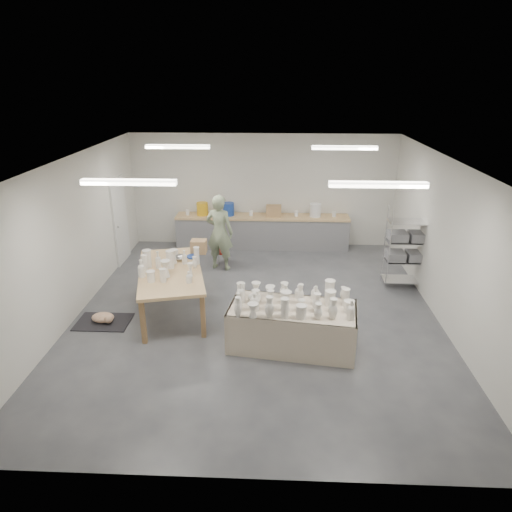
{
  "coord_description": "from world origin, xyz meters",
  "views": [
    {
      "loc": [
        0.34,
        -7.98,
        4.4
      ],
      "look_at": [
        -0.03,
        0.41,
        1.05
      ],
      "focal_mm": 32.0,
      "sensor_mm": 36.0,
      "label": 1
    }
  ],
  "objects_px": {
    "work_table": "(172,268)",
    "potter": "(220,232)",
    "drying_table": "(292,324)",
    "red_stool": "(222,252)"
  },
  "relations": [
    {
      "from": "drying_table",
      "to": "work_table",
      "type": "relative_size",
      "value": 0.88
    },
    {
      "from": "work_table",
      "to": "potter",
      "type": "height_order",
      "value": "potter"
    },
    {
      "from": "drying_table",
      "to": "potter",
      "type": "bearing_deg",
      "value": 124.08
    },
    {
      "from": "potter",
      "to": "work_table",
      "type": "bearing_deg",
      "value": 87.91
    },
    {
      "from": "work_table",
      "to": "potter",
      "type": "bearing_deg",
      "value": 58.45
    },
    {
      "from": "red_stool",
      "to": "work_table",
      "type": "bearing_deg",
      "value": -105.98
    },
    {
      "from": "work_table",
      "to": "potter",
      "type": "xyz_separation_m",
      "value": [
        0.68,
        2.11,
        0.03
      ]
    },
    {
      "from": "drying_table",
      "to": "work_table",
      "type": "xyz_separation_m",
      "value": [
        -2.31,
        1.24,
        0.45
      ]
    },
    {
      "from": "drying_table",
      "to": "potter",
      "type": "xyz_separation_m",
      "value": [
        -1.62,
        3.36,
        0.48
      ]
    },
    {
      "from": "drying_table",
      "to": "red_stool",
      "type": "xyz_separation_m",
      "value": [
        -1.62,
        3.63,
        -0.12
      ]
    }
  ]
}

